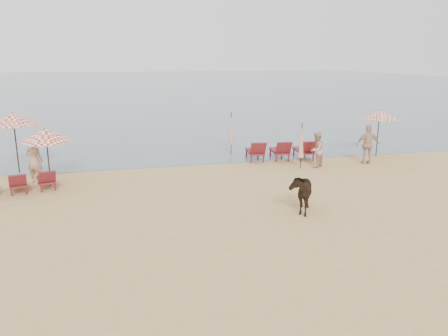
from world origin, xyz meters
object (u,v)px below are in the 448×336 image
at_px(umbrella_closed_right, 301,141).
at_px(umbrella_closed_left, 231,128).
at_px(lounger_cluster_left, 17,182).
at_px(beachgoer_right_b, 368,145).
at_px(umbrella_open_left_b, 46,134).
at_px(lounger_cluster_right, 281,150).
at_px(umbrella_open_left_a, 13,119).
at_px(umbrella_open_right, 380,114).
at_px(beachgoer_right_a, 316,150).
at_px(beachgoer_left, 35,161).
at_px(cow, 300,191).

bearing_deg(umbrella_closed_right, umbrella_closed_left, 123.55).
xyz_separation_m(lounger_cluster_left, beachgoer_right_b, (15.34, 1.01, 0.54)).
bearing_deg(umbrella_open_left_b, umbrella_closed_right, 15.86).
height_order(lounger_cluster_right, umbrella_open_left_a, umbrella_open_left_a).
height_order(umbrella_open_left_b, umbrella_open_right, umbrella_open_right).
bearing_deg(beachgoer_right_a, umbrella_open_left_a, -49.71).
relative_size(umbrella_open_left_b, beachgoer_left, 1.29).
height_order(lounger_cluster_left, umbrella_open_left_b, umbrella_open_left_b).
bearing_deg(umbrella_closed_left, umbrella_open_left_b, -155.28).
height_order(lounger_cluster_right, beachgoer_left, beachgoer_left).
height_order(umbrella_open_right, cow, umbrella_open_right).
distance_m(umbrella_closed_left, umbrella_closed_right, 4.32).
bearing_deg(lounger_cluster_right, lounger_cluster_left, -159.30).
height_order(umbrella_closed_left, cow, umbrella_closed_left).
relative_size(umbrella_open_left_b, beachgoer_right_a, 1.46).
xyz_separation_m(umbrella_open_right, cow, (-7.13, -6.74, -1.50)).
height_order(umbrella_open_left_a, cow, umbrella_open_left_a).
bearing_deg(beachgoer_right_b, lounger_cluster_right, -12.32).
bearing_deg(lounger_cluster_right, beachgoer_right_b, -18.08).
bearing_deg(lounger_cluster_left, cow, -38.36).
bearing_deg(lounger_cluster_right, umbrella_closed_left, 145.32).
bearing_deg(beachgoer_right_b, umbrella_closed_right, 12.66).
xyz_separation_m(umbrella_open_left_b, beachgoer_right_b, (14.28, 0.28, -1.14)).
bearing_deg(cow, umbrella_open_right, 67.39).
relative_size(umbrella_open_left_a, cow, 1.67).
bearing_deg(umbrella_closed_right, umbrella_open_right, 15.24).
distance_m(umbrella_open_right, umbrella_closed_left, 7.55).
distance_m(umbrella_open_left_b, umbrella_closed_right, 10.90).
xyz_separation_m(umbrella_open_left_b, umbrella_open_right, (15.63, 1.60, 0.10)).
distance_m(lounger_cluster_right, beachgoer_left, 11.27).
bearing_deg(umbrella_open_right, beachgoer_right_b, -150.55).
height_order(umbrella_open_right, beachgoer_right_a, umbrella_open_right).
relative_size(umbrella_open_left_a, beachgoer_left, 1.45).
bearing_deg(umbrella_open_left_b, cow, -16.89).
relative_size(umbrella_open_right, cow, 1.50).
bearing_deg(beachgoer_right_b, beachgoer_right_a, 14.13).
height_order(umbrella_closed_right, beachgoer_right_b, umbrella_closed_right).
distance_m(lounger_cluster_left, beachgoer_right_a, 12.70).
relative_size(umbrella_closed_left, cow, 1.39).
distance_m(lounger_cluster_left, umbrella_open_left_b, 2.11).
height_order(umbrella_open_left_b, cow, umbrella_open_left_b).
bearing_deg(umbrella_open_right, lounger_cluster_left, 173.08).
height_order(umbrella_closed_left, beachgoer_right_a, umbrella_closed_left).
bearing_deg(umbrella_closed_left, beachgoer_left, -159.76).
xyz_separation_m(umbrella_open_right, umbrella_closed_left, (-7.15, 2.30, -0.80)).
distance_m(umbrella_closed_left, beachgoer_left, 9.70).
height_order(lounger_cluster_left, beachgoer_left, beachgoer_left).
height_order(beachgoer_left, beachgoer_right_a, beachgoer_left).
height_order(umbrella_open_right, umbrella_closed_left, umbrella_open_right).
relative_size(lounger_cluster_left, umbrella_open_left_b, 1.22).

